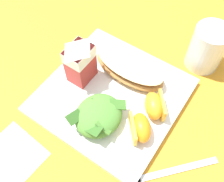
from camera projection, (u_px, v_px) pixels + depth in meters
The scene contains 10 objects.
ground at pixel (112, 97), 0.57m from camera, with size 3.00×3.00×0.00m, color orange.
white_plate at pixel (112, 95), 0.56m from camera, with size 0.28×0.28×0.02m, color white.
cheesy_pizza_bread at pixel (129, 67), 0.57m from camera, with size 0.09×0.17×0.04m.
green_salad_pile at pixel (99, 115), 0.50m from camera, with size 0.11×0.09×0.04m.
milk_carton at pixel (79, 60), 0.53m from camera, with size 0.06×0.04×0.11m.
orange_wedge_front at pixel (140, 128), 0.49m from camera, with size 0.07×0.07×0.04m.
orange_wedge_middle at pixel (154, 106), 0.52m from camera, with size 0.07×0.07×0.04m.
paper_napkin at pixel (10, 158), 0.49m from camera, with size 0.11×0.11×0.00m, color white.
metal_fork at pixel (162, 173), 0.48m from camera, with size 0.15×0.14×0.01m.
drinking_clear_cup at pixel (207, 48), 0.58m from camera, with size 0.08×0.08×0.10m, color silver.
Camera 1 is at (-0.24, -0.16, 0.49)m, focal length 41.61 mm.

